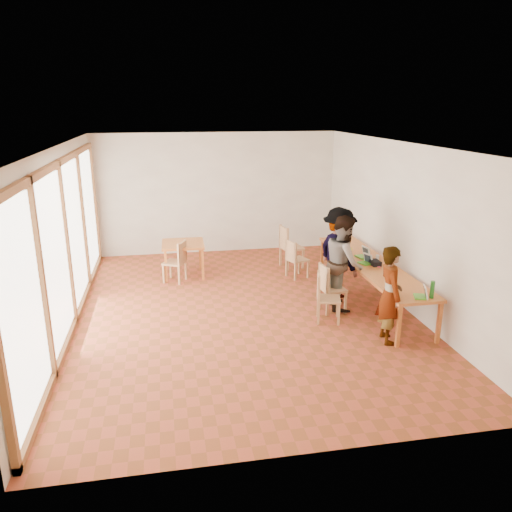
{
  "coord_description": "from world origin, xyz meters",
  "views": [
    {
      "loc": [
        -1.3,
        -8.39,
        3.65
      ],
      "look_at": [
        0.22,
        -0.18,
        1.1
      ],
      "focal_mm": 35.0,
      "sensor_mm": 36.0,
      "label": 1
    }
  ],
  "objects": [
    {
      "name": "chair_mid",
      "position": [
        1.53,
        -0.29,
        0.55
      ],
      "size": [
        0.46,
        0.46,
        0.48
      ],
      "rotation": [
        0.0,
        0.0,
        0.11
      ],
      "color": "tan",
      "rests_on": "ground"
    },
    {
      "name": "ceiling",
      "position": [
        0.0,
        0.0,
        3.02
      ],
      "size": [
        6.0,
        8.0,
        0.04
      ],
      "primitive_type": "cube",
      "color": "white",
      "rests_on": "wall_back"
    },
    {
      "name": "laptop_far",
      "position": [
        2.51,
        0.48,
        0.81
      ],
      "size": [
        0.27,
        0.29,
        0.22
      ],
      "rotation": [
        0.0,
        0.0,
        0.19
      ],
      "color": "#4EBB28",
      "rests_on": "communal_table"
    },
    {
      "name": "window_wall",
      "position": [
        -2.96,
        0.0,
        1.5
      ],
      "size": [
        0.1,
        8.0,
        3.0
      ],
      "primitive_type": "cube",
      "color": "white",
      "rests_on": "ground"
    },
    {
      "name": "yellow_mug",
      "position": [
        2.34,
        0.86,
        0.8
      ],
      "size": [
        0.14,
        0.14,
        0.09
      ],
      "primitive_type": "imported",
      "rotation": [
        0.0,
        0.0,
        0.14
      ],
      "color": "yellow",
      "rests_on": "communal_table"
    },
    {
      "name": "person_far",
      "position": [
        1.96,
        0.43,
        0.89
      ],
      "size": [
        0.88,
        1.26,
        1.78
      ],
      "primitive_type": "imported",
      "rotation": [
        0.0,
        0.0,
        1.78
      ],
      "color": "gray",
      "rests_on": "ground"
    },
    {
      "name": "chair_near",
      "position": [
        1.31,
        -0.67,
        0.53
      ],
      "size": [
        0.5,
        0.5,
        0.46
      ],
      "rotation": [
        0.0,
        0.0,
        -0.27
      ],
      "color": "tan",
      "rests_on": "ground"
    },
    {
      "name": "chair_far",
      "position": [
        1.39,
        1.61,
        0.52
      ],
      "size": [
        0.5,
        0.5,
        0.45
      ],
      "rotation": [
        0.0,
        0.0,
        0.35
      ],
      "color": "tan",
      "rests_on": "ground"
    },
    {
      "name": "chair_empty",
      "position": [
        1.43,
        2.33,
        0.6
      ],
      "size": [
        0.54,
        0.54,
        0.52
      ],
      "rotation": [
        0.0,
        0.0,
        0.19
      ],
      "color": "tan",
      "rests_on": "ground"
    },
    {
      "name": "person_mid",
      "position": [
        1.87,
        -0.11,
        0.87
      ],
      "size": [
        0.8,
        0.95,
        1.74
      ],
      "primitive_type": "imported",
      "rotation": [
        0.0,
        0.0,
        1.39
      ],
      "color": "gray",
      "rests_on": "ground"
    },
    {
      "name": "laptop_near",
      "position": [
        2.58,
        -1.71,
        0.8
      ],
      "size": [
        0.27,
        0.28,
        0.2
      ],
      "rotation": [
        0.0,
        0.0,
        -0.35
      ],
      "color": "#4EBB28",
      "rests_on": "communal_table"
    },
    {
      "name": "wall_right",
      "position": [
        3.0,
        0.0,
        1.5
      ],
      "size": [
        0.1,
        8.0,
        3.0
      ],
      "primitive_type": "cube",
      "color": "silver",
      "rests_on": "ground"
    },
    {
      "name": "side_table",
      "position": [
        -0.97,
        2.2,
        0.67
      ],
      "size": [
        0.9,
        0.9,
        0.75
      ],
      "rotation": [
        0.0,
        0.0,
        -0.02
      ],
      "color": "#CB642D",
      "rests_on": "ground"
    },
    {
      "name": "green_bottle",
      "position": [
        2.71,
        -1.76,
        0.89
      ],
      "size": [
        0.07,
        0.07,
        0.28
      ],
      "primitive_type": "cylinder",
      "color": "#1D671E",
      "rests_on": "communal_table"
    },
    {
      "name": "pink_phone",
      "position": [
        2.54,
        -0.15,
        0.76
      ],
      "size": [
        0.05,
        0.1,
        0.01
      ],
      "primitive_type": "cube",
      "color": "#D7346C",
      "rests_on": "communal_table"
    },
    {
      "name": "clear_glass",
      "position": [
        2.72,
        0.3,
        0.8
      ],
      "size": [
        0.07,
        0.07,
        0.09
      ],
      "primitive_type": "cylinder",
      "color": "silver",
      "rests_on": "communal_table"
    },
    {
      "name": "black_pouch",
      "position": [
        2.52,
        -0.03,
        0.8
      ],
      "size": [
        0.16,
        0.26,
        0.09
      ],
      "primitive_type": "cube",
      "color": "black",
      "rests_on": "communal_table"
    },
    {
      "name": "communal_table",
      "position": [
        2.5,
        0.1,
        0.7
      ],
      "size": [
        0.8,
        4.0,
        0.75
      ],
      "color": "#CB642D",
      "rests_on": "ground"
    },
    {
      "name": "chair_spare",
      "position": [
        -1.09,
        1.81,
        0.54
      ],
      "size": [
        0.55,
        0.55,
        0.47
      ],
      "rotation": [
        0.0,
        0.0,
        2.69
      ],
      "color": "tan",
      "rests_on": "ground"
    },
    {
      "name": "wall_back",
      "position": [
        0.0,
        4.0,
        1.5
      ],
      "size": [
        6.0,
        0.1,
        3.0
      ],
      "primitive_type": "cube",
      "color": "silver",
      "rests_on": "ground"
    },
    {
      "name": "person_near",
      "position": [
        2.09,
        -1.6,
        0.79
      ],
      "size": [
        0.43,
        0.61,
        1.58
      ],
      "primitive_type": "imported",
      "rotation": [
        0.0,
        0.0,
        1.48
      ],
      "color": "gray",
      "rests_on": "ground"
    },
    {
      "name": "laptop_mid",
      "position": [
        2.4,
        0.09,
        0.8
      ],
      "size": [
        0.27,
        0.28,
        0.19
      ],
      "rotation": [
        0.0,
        0.0,
        0.37
      ],
      "color": "#4EBB28",
      "rests_on": "communal_table"
    },
    {
      "name": "wall_front",
      "position": [
        0.0,
        -4.0,
        1.5
      ],
      "size": [
        6.0,
        0.1,
        3.0
      ],
      "primitive_type": "cube",
      "color": "silver",
      "rests_on": "ground"
    },
    {
      "name": "condiment_cup",
      "position": [
        2.23,
        -1.47,
        0.78
      ],
      "size": [
        0.08,
        0.08,
        0.06
      ],
      "primitive_type": "cylinder",
      "color": "white",
      "rests_on": "communal_table"
    },
    {
      "name": "ground",
      "position": [
        0.0,
        0.0,
        0.0
      ],
      "size": [
        8.0,
        8.0,
        0.0
      ],
      "primitive_type": "plane",
      "color": "#A04126",
      "rests_on": "ground"
    }
  ]
}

